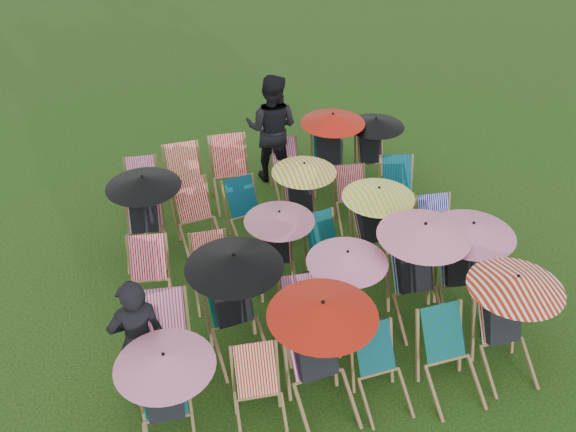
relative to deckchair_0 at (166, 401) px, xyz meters
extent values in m
plane|color=black|center=(2.09, 2.19, -0.66)|extent=(100.00, 100.00, 0.00)
cube|color=#0A7227|center=(-0.01, 0.18, -0.05)|extent=(0.47, 0.36, 0.55)
cube|color=black|center=(-0.01, 0.13, -0.05)|extent=(0.40, 0.41, 0.57)
sphere|color=tan|center=(-0.01, 0.23, 0.25)|extent=(0.20, 0.20, 0.20)
cylinder|color=black|center=(0.05, 0.09, 0.20)|extent=(0.03, 0.03, 0.67)
cone|color=pink|center=(0.05, 0.09, 0.51)|extent=(1.05, 1.05, 0.16)
cube|color=red|center=(1.01, 0.21, -0.06)|extent=(0.47, 0.36, 0.54)
cube|color=#E22D97|center=(1.69, 0.29, 0.05)|extent=(0.57, 0.45, 0.63)
cube|color=black|center=(1.70, 0.24, 0.05)|extent=(0.49, 0.50, 0.66)
sphere|color=tan|center=(1.68, 0.35, 0.39)|extent=(0.23, 0.23, 0.23)
cylinder|color=black|center=(1.77, 0.20, 0.34)|extent=(0.03, 0.03, 0.78)
cone|color=red|center=(1.77, 0.20, 0.69)|extent=(1.22, 1.22, 0.19)
cube|color=#096227|center=(2.41, 0.17, -0.07)|extent=(0.47, 0.36, 0.53)
cube|color=#096722|center=(3.25, 0.13, 0.00)|extent=(0.51, 0.39, 0.60)
cube|color=red|center=(4.04, 0.24, -0.01)|extent=(0.50, 0.37, 0.58)
cube|color=black|center=(4.04, 0.19, -0.01)|extent=(0.41, 0.43, 0.61)
sphere|color=tan|center=(4.04, 0.29, 0.31)|extent=(0.21, 0.21, 0.21)
cylinder|color=black|center=(4.10, 0.14, 0.26)|extent=(0.03, 0.03, 0.72)
cone|color=red|center=(4.10, 0.14, 0.59)|extent=(1.12, 1.12, 0.17)
cube|color=#D92B77|center=(0.12, 1.28, -0.01)|extent=(0.53, 0.42, 0.59)
cube|color=#09623E|center=(0.94, 1.37, 0.03)|extent=(0.56, 0.44, 0.62)
cube|color=black|center=(0.94, 1.32, 0.03)|extent=(0.49, 0.50, 0.65)
sphere|color=tan|center=(0.93, 1.43, 0.37)|extent=(0.23, 0.23, 0.23)
cylinder|color=black|center=(1.01, 1.29, 0.32)|extent=(0.03, 0.03, 0.76)
cone|color=black|center=(1.01, 1.29, 0.66)|extent=(1.19, 1.19, 0.18)
cube|color=#FF3395|center=(1.82, 1.24, -0.08)|extent=(0.45, 0.35, 0.52)
cube|color=#F13087|center=(2.35, 1.29, -0.07)|extent=(0.48, 0.38, 0.53)
cube|color=black|center=(2.36, 1.24, -0.07)|extent=(0.42, 0.43, 0.56)
sphere|color=tan|center=(2.35, 1.34, 0.23)|extent=(0.20, 0.20, 0.20)
cylinder|color=black|center=(2.42, 1.21, 0.18)|extent=(0.03, 0.03, 0.65)
cone|color=pink|center=(2.42, 1.21, 0.48)|extent=(1.03, 1.03, 0.16)
cube|color=#072FA4|center=(3.38, 1.34, 0.04)|extent=(0.53, 0.40, 0.62)
cube|color=black|center=(3.38, 1.29, 0.03)|extent=(0.45, 0.46, 0.65)
sphere|color=tan|center=(3.38, 1.40, 0.38)|extent=(0.23, 0.23, 0.23)
cylinder|color=black|center=(3.45, 1.24, 0.32)|extent=(0.03, 0.03, 0.76)
cone|color=pink|center=(3.45, 1.24, 0.67)|extent=(1.20, 1.20, 0.19)
cube|color=#07209F|center=(4.06, 1.30, -0.01)|extent=(0.54, 0.43, 0.59)
cube|color=black|center=(4.05, 1.25, -0.01)|extent=(0.47, 0.48, 0.61)
sphere|color=tan|center=(4.07, 1.35, 0.32)|extent=(0.22, 0.22, 0.22)
cylinder|color=black|center=(4.11, 1.20, 0.26)|extent=(0.03, 0.03, 0.72)
cone|color=pink|center=(4.11, 1.20, 0.59)|extent=(1.13, 1.13, 0.17)
cube|color=red|center=(0.02, 2.50, -0.04)|extent=(0.51, 0.40, 0.56)
cube|color=red|center=(0.86, 2.43, -0.07)|extent=(0.46, 0.34, 0.53)
cube|color=red|center=(1.80, 2.44, -0.09)|extent=(0.47, 0.37, 0.51)
cube|color=black|center=(1.79, 2.39, -0.10)|extent=(0.41, 0.42, 0.53)
sphere|color=tan|center=(1.81, 2.48, 0.18)|extent=(0.19, 0.19, 0.19)
cylinder|color=black|center=(1.84, 2.35, 0.14)|extent=(0.03, 0.03, 0.62)
cone|color=#CB6882|center=(1.84, 2.35, 0.42)|extent=(0.98, 0.98, 0.15)
cube|color=#0A702A|center=(2.50, 2.49, -0.07)|extent=(0.49, 0.40, 0.53)
cube|color=red|center=(3.25, 2.51, -0.06)|extent=(0.50, 0.40, 0.54)
cube|color=black|center=(3.26, 2.47, -0.06)|extent=(0.44, 0.45, 0.57)
sphere|color=tan|center=(3.24, 2.56, 0.24)|extent=(0.20, 0.20, 0.20)
cylinder|color=black|center=(3.32, 2.44, 0.19)|extent=(0.03, 0.03, 0.66)
cone|color=#FFFD0D|center=(3.32, 2.44, 0.50)|extent=(1.04, 1.04, 0.16)
cube|color=#0808A7|center=(4.24, 2.40, -0.04)|extent=(0.50, 0.38, 0.56)
cube|color=#ED2F7A|center=(0.07, 3.62, -0.03)|extent=(0.52, 0.41, 0.57)
cube|color=black|center=(0.07, 3.57, -0.03)|extent=(0.44, 0.46, 0.59)
sphere|color=tan|center=(0.08, 3.67, 0.28)|extent=(0.21, 0.21, 0.21)
cylinder|color=black|center=(0.12, 3.53, 0.23)|extent=(0.03, 0.03, 0.70)
cone|color=black|center=(0.12, 3.53, 0.55)|extent=(1.09, 1.09, 0.17)
cube|color=red|center=(0.81, 3.71, -0.01)|extent=(0.53, 0.42, 0.58)
cube|color=#095E2E|center=(1.57, 3.67, -0.06)|extent=(0.51, 0.42, 0.54)
cube|color=red|center=(2.47, 3.54, -0.08)|extent=(0.46, 0.36, 0.52)
cube|color=black|center=(2.47, 3.49, -0.08)|extent=(0.39, 0.40, 0.54)
sphere|color=tan|center=(2.47, 3.58, 0.20)|extent=(0.19, 0.19, 0.19)
cylinder|color=black|center=(2.52, 3.45, 0.15)|extent=(0.03, 0.03, 0.63)
cone|color=yellow|center=(2.52, 3.45, 0.44)|extent=(1.00, 1.00, 0.15)
cube|color=red|center=(3.36, 3.63, -0.08)|extent=(0.47, 0.37, 0.52)
cube|color=#0B7740|center=(4.16, 3.62, -0.04)|extent=(0.53, 0.44, 0.56)
cube|color=#E82E7F|center=(0.12, 4.73, -0.06)|extent=(0.48, 0.36, 0.54)
cube|color=red|center=(0.81, 4.79, 0.02)|extent=(0.53, 0.40, 0.61)
cube|color=#F10C08|center=(1.59, 4.80, 0.05)|extent=(0.55, 0.41, 0.64)
cube|color=#D62A6D|center=(2.57, 4.81, -0.08)|extent=(0.44, 0.32, 0.52)
cube|color=#0A7042|center=(3.34, 4.79, -0.02)|extent=(0.54, 0.44, 0.57)
cube|color=black|center=(3.33, 4.74, -0.02)|extent=(0.47, 0.48, 0.60)
sphere|color=tan|center=(3.35, 4.84, 0.29)|extent=(0.21, 0.21, 0.21)
cylinder|color=black|center=(3.38, 4.69, 0.24)|extent=(0.03, 0.03, 0.70)
cone|color=red|center=(3.38, 4.69, 0.56)|extent=(1.10, 1.10, 0.17)
cube|color=red|center=(4.09, 4.68, -0.09)|extent=(0.47, 0.37, 0.51)
cube|color=black|center=(4.08, 4.64, -0.09)|extent=(0.41, 0.42, 0.54)
sphere|color=tan|center=(4.10, 4.72, 0.20)|extent=(0.19, 0.19, 0.19)
cylinder|color=black|center=(4.13, 4.59, 0.15)|extent=(0.03, 0.03, 0.63)
cone|color=black|center=(4.13, 4.59, 0.44)|extent=(0.99, 0.99, 0.15)
imported|color=black|center=(-0.21, 0.75, 0.19)|extent=(0.67, 0.48, 1.71)
imported|color=black|center=(2.41, 5.07, 0.32)|extent=(1.18, 1.10, 1.95)
camera|label=1|loc=(0.09, -4.54, 5.47)|focal=40.00mm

